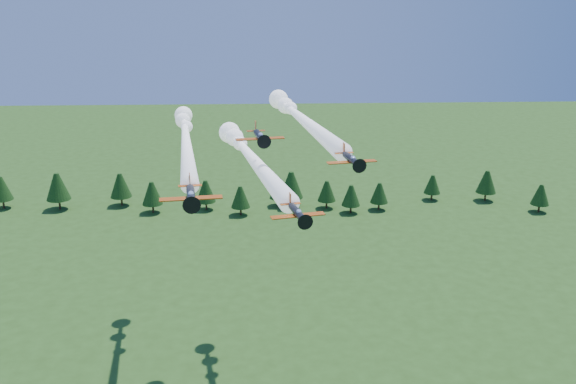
{
  "coord_description": "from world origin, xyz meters",
  "views": [
    {
      "loc": [
        -1.9,
        -79.35,
        66.54
      ],
      "look_at": [
        1.56,
        0.0,
        41.02
      ],
      "focal_mm": 40.0,
      "sensor_mm": 36.0,
      "label": 1
    }
  ],
  "objects_px": {
    "plane_left": "(186,138)",
    "plane_slot": "(260,136)",
    "plane_right": "(300,117)",
    "plane_lead": "(249,155)"
  },
  "relations": [
    {
      "from": "plane_left",
      "to": "plane_slot",
      "type": "relative_size",
      "value": 8.02
    },
    {
      "from": "plane_right",
      "to": "plane_slot",
      "type": "distance_m",
      "value": 21.54
    },
    {
      "from": "plane_left",
      "to": "plane_right",
      "type": "height_order",
      "value": "plane_right"
    },
    {
      "from": "plane_lead",
      "to": "plane_slot",
      "type": "xyz_separation_m",
      "value": [
        1.65,
        -8.38,
        4.82
      ]
    },
    {
      "from": "plane_slot",
      "to": "plane_lead",
      "type": "bearing_deg",
      "value": 91.43
    },
    {
      "from": "plane_lead",
      "to": "plane_right",
      "type": "relative_size",
      "value": 0.94
    },
    {
      "from": "plane_left",
      "to": "plane_slot",
      "type": "bearing_deg",
      "value": -69.48
    },
    {
      "from": "plane_right",
      "to": "plane_slot",
      "type": "xyz_separation_m",
      "value": [
        -6.84,
        -20.37,
        1.39
      ]
    },
    {
      "from": "plane_right",
      "to": "plane_slot",
      "type": "bearing_deg",
      "value": -118.43
    },
    {
      "from": "plane_slot",
      "to": "plane_left",
      "type": "bearing_deg",
      "value": 108.08
    }
  ]
}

